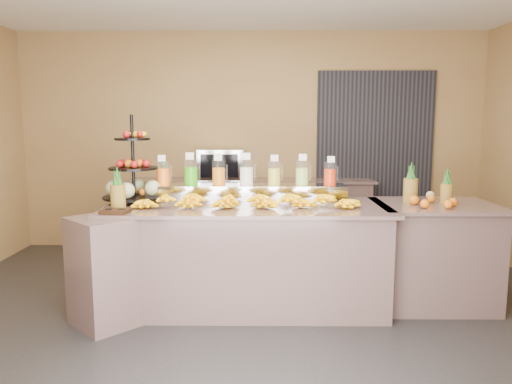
{
  "coord_description": "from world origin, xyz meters",
  "views": [
    {
      "loc": [
        0.11,
        -4.05,
        1.69
      ],
      "look_at": [
        0.08,
        0.3,
        1.05
      ],
      "focal_mm": 35.0,
      "sensor_mm": 36.0,
      "label": 1
    }
  ],
  "objects_px": {
    "banana_heap": "(244,199)",
    "fruit_stand": "(137,180)",
    "pitcher_tray": "(247,192)",
    "right_fruit_pile": "(429,197)",
    "condiment_caddy": "(115,211)",
    "oven_warmer": "(221,164)"
  },
  "relations": [
    {
      "from": "right_fruit_pile",
      "to": "banana_heap",
      "type": "bearing_deg",
      "value": -174.73
    },
    {
      "from": "oven_warmer",
      "to": "condiment_caddy",
      "type": "bearing_deg",
      "value": -108.28
    },
    {
      "from": "pitcher_tray",
      "to": "right_fruit_pile",
      "type": "bearing_deg",
      "value": -7.42
    },
    {
      "from": "condiment_caddy",
      "to": "fruit_stand",
      "type": "bearing_deg",
      "value": 85.44
    },
    {
      "from": "banana_heap",
      "to": "pitcher_tray",
      "type": "bearing_deg",
      "value": 88.14
    },
    {
      "from": "right_fruit_pile",
      "to": "oven_warmer",
      "type": "bearing_deg",
      "value": 136.99
    },
    {
      "from": "banana_heap",
      "to": "condiment_caddy",
      "type": "relative_size",
      "value": 9.02
    },
    {
      "from": "condiment_caddy",
      "to": "oven_warmer",
      "type": "bearing_deg",
      "value": 73.85
    },
    {
      "from": "pitcher_tray",
      "to": "oven_warmer",
      "type": "bearing_deg",
      "value": 102.67
    },
    {
      "from": "right_fruit_pile",
      "to": "oven_warmer",
      "type": "xyz_separation_m",
      "value": [
        -2.02,
        1.88,
        0.12
      ]
    },
    {
      "from": "fruit_stand",
      "to": "condiment_caddy",
      "type": "bearing_deg",
      "value": -113.1
    },
    {
      "from": "fruit_stand",
      "to": "right_fruit_pile",
      "type": "bearing_deg",
      "value": -21.42
    },
    {
      "from": "banana_heap",
      "to": "fruit_stand",
      "type": "relative_size",
      "value": 2.4
    },
    {
      "from": "condiment_caddy",
      "to": "right_fruit_pile",
      "type": "height_order",
      "value": "right_fruit_pile"
    },
    {
      "from": "pitcher_tray",
      "to": "oven_warmer",
      "type": "relative_size",
      "value": 3.22
    },
    {
      "from": "fruit_stand",
      "to": "right_fruit_pile",
      "type": "distance_m",
      "value": 2.66
    },
    {
      "from": "right_fruit_pile",
      "to": "condiment_caddy",
      "type": "bearing_deg",
      "value": -170.58
    },
    {
      "from": "oven_warmer",
      "to": "right_fruit_pile",
      "type": "bearing_deg",
      "value": -45.14
    },
    {
      "from": "banana_heap",
      "to": "fruit_stand",
      "type": "height_order",
      "value": "fruit_stand"
    },
    {
      "from": "pitcher_tray",
      "to": "right_fruit_pile",
      "type": "xyz_separation_m",
      "value": [
        1.64,
        -0.21,
        -0.01
      ]
    },
    {
      "from": "condiment_caddy",
      "to": "oven_warmer",
      "type": "height_order",
      "value": "oven_warmer"
    },
    {
      "from": "condiment_caddy",
      "to": "right_fruit_pile",
      "type": "bearing_deg",
      "value": 9.42
    }
  ]
}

